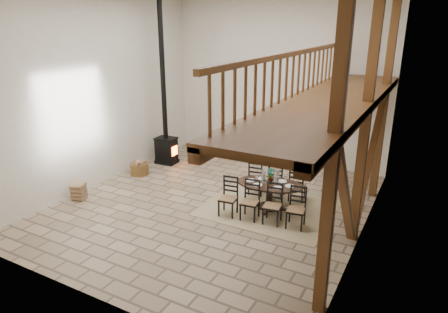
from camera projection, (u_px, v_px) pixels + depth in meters
The scene contains 7 objects.
ground at pixel (213, 204), 9.93m from camera, with size 8.00×8.00×0.00m, color tan.
room_shell at pixel (261, 87), 8.43m from camera, with size 7.02×8.02×5.01m.
rug at pixel (269, 208), 9.72m from camera, with size 3.00×2.50×0.02m, color tan.
dining_table at pixel (268, 196), 9.54m from camera, with size 2.00×1.98×1.03m.
wood_stove at pixel (165, 129), 12.48m from camera, with size 0.68×0.53×5.00m.
log_basket at pixel (139, 168), 11.82m from camera, with size 0.53×0.53×0.44m.
log_stack at pixel (79, 191), 10.16m from camera, with size 0.39×0.40×0.42m.
Camera 1 is at (4.55, -7.80, 4.33)m, focal length 32.00 mm.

